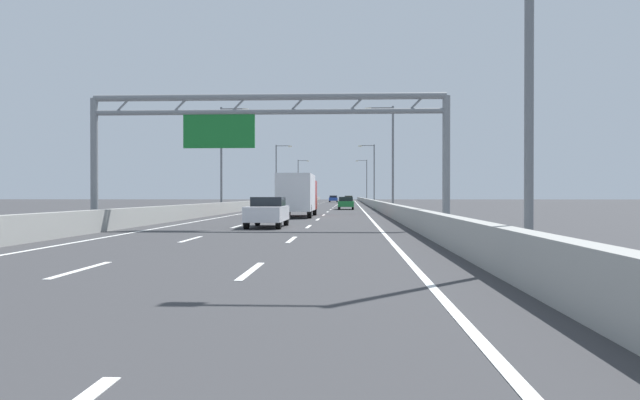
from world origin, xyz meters
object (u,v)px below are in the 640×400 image
streetlamp_left_far (278,171)px  box_truck (298,194)px  blue_car (333,199)px  yellow_car (349,199)px  streetlamp_right_distant (366,178)px  streetlamp_right_mid (390,152)px  streetlamp_left_mid (224,153)px  green_car (346,203)px  sign_gantry (262,125)px  streetlamp_right_far (373,171)px  silver_car (286,202)px  white_car (268,212)px  streetlamp_left_distant (299,178)px  streetlamp_right_near (518,18)px

streetlamp_left_far → box_truck: size_ratio=1.11×
blue_car → yellow_car: bearing=-68.0°
streetlamp_right_distant → box_truck: (-7.36, -94.00, -3.71)m
streetlamp_right_mid → blue_car: size_ratio=2.16×
streetlamp_left_mid → green_car: size_ratio=2.04×
sign_gantry → streetlamp_right_mid: bearing=73.5°
streetlamp_left_far → box_truck: streetlamp_left_far is taller
streetlamp_left_far → streetlamp_right_far: 14.93m
streetlamp_right_far → yellow_car: bearing=96.5°
streetlamp_right_mid → silver_car: (-11.27, 19.55, -4.62)m
streetlamp_left_mid → green_car: streetlamp_left_mid is taller
streetlamp_right_far → streetlamp_right_distant: (0.00, 41.66, 0.00)m
streetlamp_right_far → silver_car: size_ratio=2.20×
streetlamp_right_mid → white_car: streetlamp_right_mid is taller
streetlamp_left_far → white_car: bearing=-83.8°
sign_gantry → streetlamp_right_distant: (7.76, 109.54, 0.53)m
streetlamp_left_far → streetlamp_left_distant: size_ratio=1.00×
yellow_car → streetlamp_right_far: bearing=-83.5°
streetlamp_right_distant → box_truck: streetlamp_right_distant is taller
streetlamp_right_near → streetlamp_left_mid: bearing=109.7°
streetlamp_left_far → green_car: 31.30m
streetlamp_left_mid → streetlamp_right_mid: same height
streetlamp_left_distant → sign_gantry: bearing=-86.3°
yellow_car → blue_car: (-3.44, 8.51, 0.02)m
streetlamp_left_mid → streetlamp_left_distant: size_ratio=1.00×
streetlamp_right_mid → streetlamp_right_distant: bearing=90.0°
silver_car → box_truck: 30.49m
streetlamp_right_near → silver_car: size_ratio=2.20×
streetlamp_right_distant → yellow_car: streetlamp_right_distant is taller
streetlamp_left_mid → silver_car: size_ratio=2.20×
streetlamp_right_near → streetlamp_right_far: same height
streetlamp_right_near → yellow_car: bearing=91.9°
streetlamp_right_distant → yellow_car: bearing=-115.2°
streetlamp_left_far → silver_car: bearing=-80.6°
streetlamp_left_distant → white_car: size_ratio=2.09×
streetlamp_right_mid → streetlamp_left_distant: size_ratio=1.00×
sign_gantry → streetlamp_right_far: (7.76, 67.88, 0.53)m
streetlamp_left_mid → silver_car: bearing=79.4°
streetlamp_right_distant → white_car: streetlamp_right_distant is taller
blue_car → box_truck: (-0.12, -94.42, 0.92)m
white_car → box_truck: bearing=88.9°
streetlamp_left_distant → streetlamp_right_far: bearing=-70.3°
streetlamp_left_far → box_truck: (7.57, -52.34, -3.71)m
streetlamp_right_mid → white_car: size_ratio=2.09×
streetlamp_left_mid → streetlamp_right_mid: (14.93, 0.00, 0.00)m
streetlamp_right_distant → blue_car: bearing=176.7°
streetlamp_left_mid → blue_car: size_ratio=2.16×
streetlamp_right_far → streetlamp_left_distant: (-14.93, 41.66, 0.00)m
streetlamp_right_far → streetlamp_right_distant: size_ratio=1.00×
streetlamp_left_mid → yellow_car: bearing=81.6°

